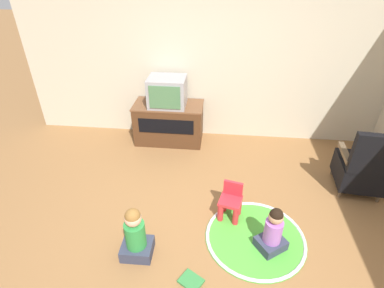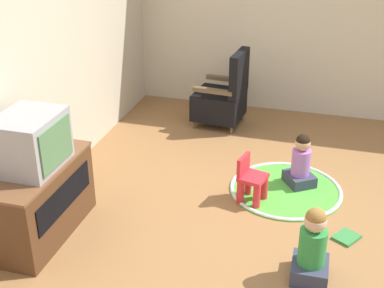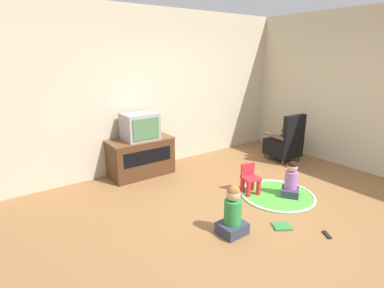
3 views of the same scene
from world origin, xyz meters
name	(u,v)px [view 3 (image 3 of 3)]	position (x,y,z in m)	size (l,w,h in m)	color
ground_plane	(249,208)	(0.00, 0.00, 0.00)	(30.00, 30.00, 0.00)	olive
wall_back	(157,90)	(-0.10, 2.31, 1.41)	(5.80, 0.12, 2.83)	beige
wall_right	(382,93)	(2.74, -0.31, 1.41)	(0.12, 5.37, 2.83)	beige
tv_cabinet	(141,156)	(-0.65, 1.96, 0.34)	(1.09, 0.55, 0.65)	#4C2D19
television	(140,126)	(-0.65, 1.94, 0.88)	(0.57, 0.46, 0.45)	#939399
black_armchair	(285,143)	(2.00, 0.97, 0.36)	(0.58, 0.62, 0.95)	brown
yellow_kid_chair	(250,181)	(0.35, 0.32, 0.20)	(0.30, 0.29, 0.46)	red
play_mat	(277,195)	(0.63, 0.02, 0.01)	(1.10, 1.10, 0.04)	green
child_watching_left	(291,181)	(0.77, -0.09, 0.24)	(0.37, 0.36, 0.55)	#33384C
child_watching_center	(233,213)	(-0.61, -0.31, 0.27)	(0.32, 0.28, 0.62)	#33384C
book	(282,226)	(-0.02, -0.58, 0.01)	(0.27, 0.26, 0.02)	#337F3D
remote_control	(327,235)	(0.27, -1.00, 0.01)	(0.11, 0.15, 0.02)	black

